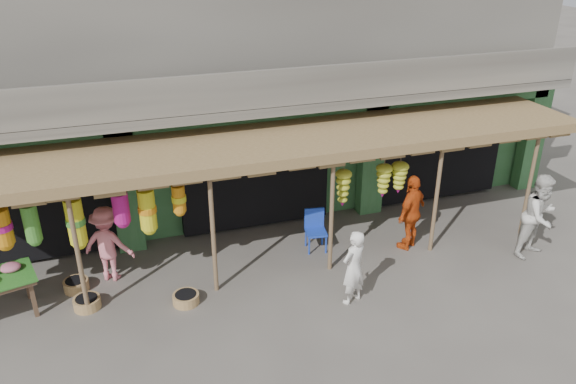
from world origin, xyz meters
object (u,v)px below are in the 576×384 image
object	(u,v)px
blue_chair	(315,227)
person_vendor	(411,212)
person_front	(353,267)
person_right	(540,216)
person_shopper	(108,244)

from	to	relation	value
blue_chair	person_vendor	bearing A→B (deg)	-8.66
blue_chair	person_vendor	size ratio (longest dim) A/B	0.53
person_front	person_vendor	bearing A→B (deg)	-168.17
person_front	person_right	world-z (taller)	person_right
person_right	person_shopper	distance (m)	9.33
person_vendor	blue_chair	bearing A→B (deg)	-49.12
person_shopper	person_front	bearing A→B (deg)	179.72
person_front	person_right	distance (m)	4.66
blue_chair	person_front	distance (m)	2.18
blue_chair	person_shopper	distance (m)	4.53
person_front	blue_chair	bearing A→B (deg)	-115.00
blue_chair	person_shopper	world-z (taller)	person_shopper
person_shopper	person_right	bearing A→B (deg)	-164.99
person_front	person_shopper	world-z (taller)	person_shopper
person_vendor	person_shopper	size ratio (longest dim) A/B	1.09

